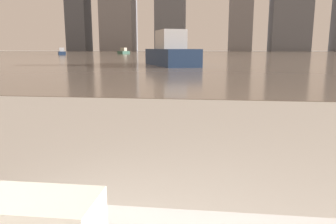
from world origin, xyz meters
name	(u,v)px	position (x,y,z in m)	size (l,w,h in m)	color
harbor_water	(207,54)	(0.00, 62.00, 0.01)	(180.00, 110.00, 0.01)	gray
harbor_boat_0	(124,52)	(-15.32, 60.63, 0.42)	(1.69, 3.24, 1.16)	#335647
harbor_boat_1	(171,53)	(-1.95, 20.60, 0.77)	(4.04, 6.04, 2.15)	navy
harbor_boat_2	(62,52)	(-23.28, 51.60, 0.42)	(2.36, 3.21, 1.15)	navy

